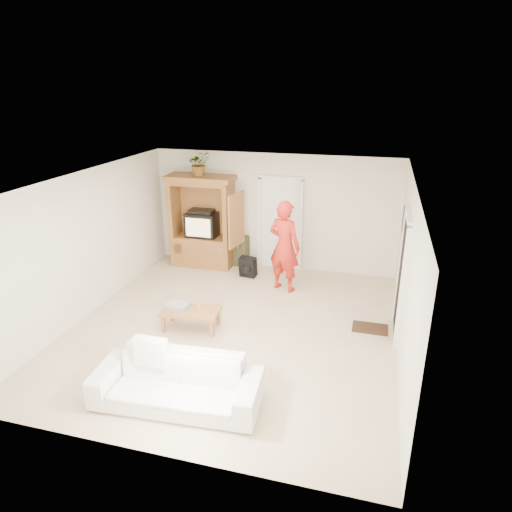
{
  "coord_description": "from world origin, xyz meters",
  "views": [
    {
      "loc": [
        2.22,
        -6.65,
        4.03
      ],
      "look_at": [
        0.24,
        0.6,
        1.15
      ],
      "focal_mm": 32.0,
      "sensor_mm": 36.0,
      "label": 1
    }
  ],
  "objects_px": {
    "man": "(284,246)",
    "coffee_table": "(191,312)",
    "sofa": "(177,382)",
    "armoire": "(203,227)"
  },
  "relations": [
    {
      "from": "man",
      "to": "coffee_table",
      "type": "relative_size",
      "value": 1.84
    },
    {
      "from": "man",
      "to": "sofa",
      "type": "bearing_deg",
      "value": 100.69
    },
    {
      "from": "coffee_table",
      "to": "armoire",
      "type": "bearing_deg",
      "value": 102.46
    },
    {
      "from": "man",
      "to": "coffee_table",
      "type": "bearing_deg",
      "value": 78.64
    },
    {
      "from": "sofa",
      "to": "coffee_table",
      "type": "xyz_separation_m",
      "value": [
        -0.6,
        1.88,
        -0.0
      ]
    },
    {
      "from": "armoire",
      "to": "coffee_table",
      "type": "relative_size",
      "value": 2.05
    },
    {
      "from": "armoire",
      "to": "coffee_table",
      "type": "xyz_separation_m",
      "value": [
        0.87,
        -2.87,
        -0.59
      ]
    },
    {
      "from": "coffee_table",
      "to": "sofa",
      "type": "bearing_deg",
      "value": -76.91
    },
    {
      "from": "armoire",
      "to": "sofa",
      "type": "distance_m",
      "value": 5.01
    },
    {
      "from": "man",
      "to": "sofa",
      "type": "relative_size",
      "value": 0.85
    }
  ]
}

